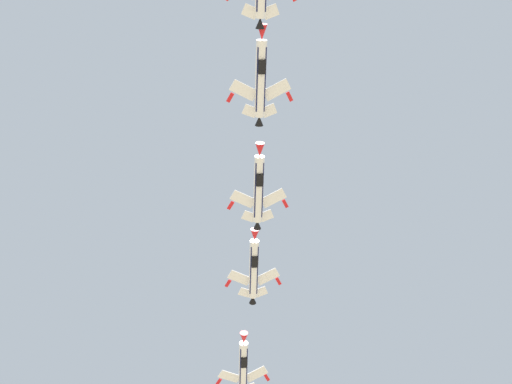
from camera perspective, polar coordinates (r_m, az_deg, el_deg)
The scene contains 4 objects.
fighter_jet_left_wing at distance 95.42m, azimuth 0.43°, elevation 10.72°, with size 12.31×12.90×4.39m.
fighter_jet_right_wing at distance 102.38m, azimuth 0.24°, elevation 0.40°, with size 12.32×12.90×4.39m.
fighter_jet_left_outer at distance 112.35m, azimuth -0.21°, elevation -7.12°, with size 12.33×12.90×4.38m.
fighter_jet_right_outer at distance 120.89m, azimuth -1.21°, elevation -16.09°, with size 12.31×12.90×4.39m.
Camera 1 is at (-2.33, -0.52, 1.64)m, focal length 42.61 mm.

